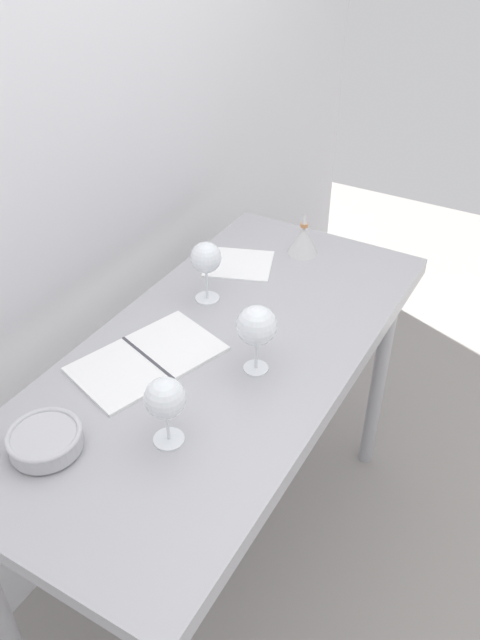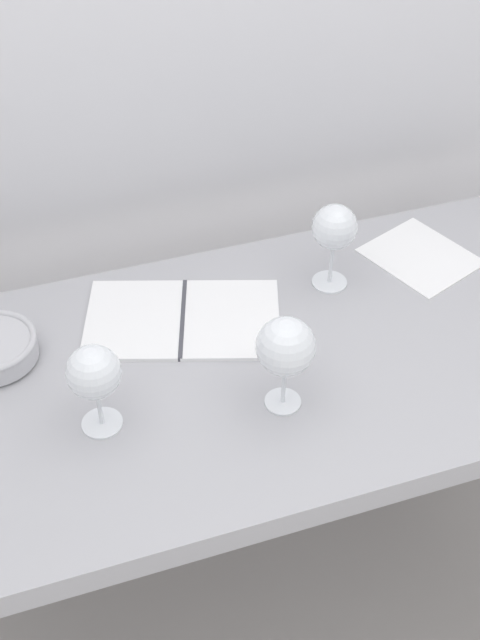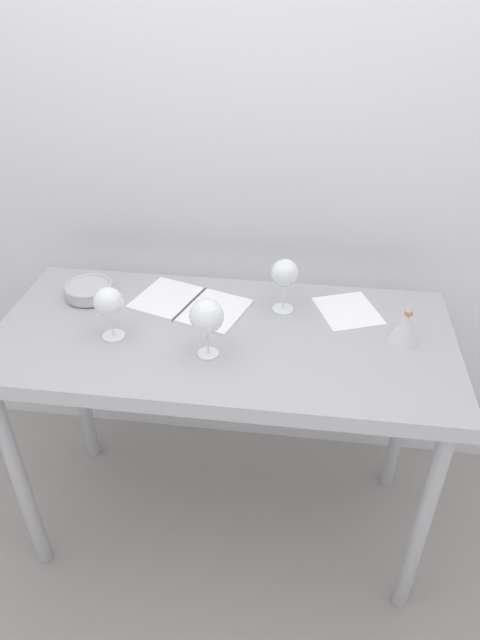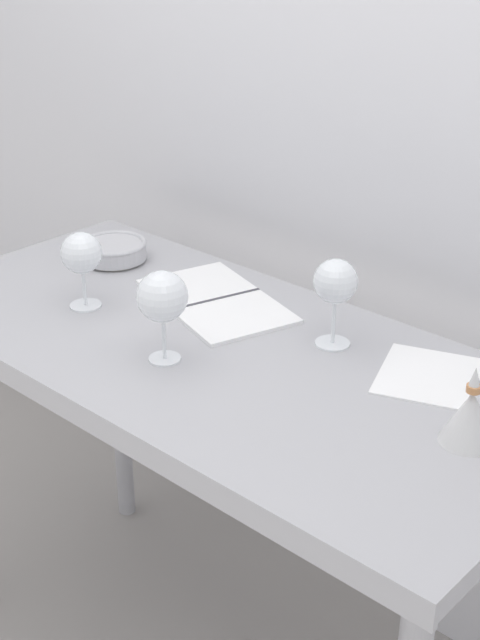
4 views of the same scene
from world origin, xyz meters
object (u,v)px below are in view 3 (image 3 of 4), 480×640
(tasting_sheet_upper, at_px, (348,311))
(tasting_bowl, at_px, (89,290))
(open_notebook, at_px, (190,304))
(wine_glass_far_right, at_px, (285,274))
(wine_glass_near_center, at_px, (207,317))
(wine_glass_near_left, at_px, (109,303))
(decanter_funnel, at_px, (406,327))

(tasting_sheet_upper, xyz_separation_m, tasting_bowl, (-0.85, -0.03, 0.03))
(open_notebook, height_order, tasting_sheet_upper, open_notebook)
(wine_glass_far_right, height_order, wine_glass_near_center, wine_glass_near_center)
(wine_glass_near_left, bearing_deg, wine_glass_near_center, -9.39)
(wine_glass_far_right, height_order, decanter_funnel, wine_glass_far_right)
(open_notebook, height_order, tasting_bowl, tasting_bowl)
(wine_glass_far_right, distance_m, tasting_sheet_upper, 0.25)
(wine_glass_far_right, distance_m, tasting_bowl, 0.65)
(wine_glass_far_right, relative_size, tasting_bowl, 1.13)
(open_notebook, relative_size, tasting_sheet_upper, 2.04)
(wine_glass_near_center, bearing_deg, tasting_bowl, 150.11)
(open_notebook, height_order, decanter_funnel, decanter_funnel)
(open_notebook, relative_size, tasting_bowl, 2.58)
(wine_glass_near_center, xyz_separation_m, open_notebook, (-0.11, 0.25, -0.12))
(open_notebook, distance_m, tasting_bowl, 0.34)
(wine_glass_far_right, bearing_deg, open_notebook, -177.11)
(open_notebook, distance_m, tasting_sheet_upper, 0.51)
(wine_glass_near_center, xyz_separation_m, tasting_sheet_upper, (0.41, 0.28, -0.13))
(wine_glass_near_center, distance_m, open_notebook, 0.30)
(wine_glass_far_right, xyz_separation_m, tasting_sheet_upper, (0.21, 0.02, -0.13))
(wine_glass_far_right, xyz_separation_m, decanter_funnel, (0.37, -0.12, -0.08))
(wine_glass_near_left, bearing_deg, open_notebook, 46.21)
(wine_glass_far_right, height_order, tasting_sheet_upper, wine_glass_far_right)
(wine_glass_near_left, distance_m, tasting_bowl, 0.27)
(tasting_bowl, bearing_deg, wine_glass_near_left, -54.25)
(wine_glass_near_center, bearing_deg, wine_glass_far_right, 53.39)
(wine_glass_near_left, bearing_deg, decanter_funnel, 6.16)
(wine_glass_far_right, bearing_deg, wine_glass_near_left, -156.42)
(wine_glass_near_left, relative_size, decanter_funnel, 1.21)
(wine_glass_far_right, relative_size, wine_glass_near_center, 0.99)
(wine_glass_far_right, distance_m, decanter_funnel, 0.40)
(tasting_sheet_upper, bearing_deg, wine_glass_near_left, 177.39)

